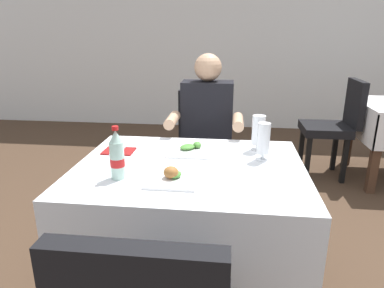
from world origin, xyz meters
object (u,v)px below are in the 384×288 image
cola_bottle_primary (117,156)px  napkin_cutlery_set (119,151)px  plate_near_camera (172,177)px  beer_glass_middle (263,141)px  beer_glass_left (258,132)px  background_chair_left (335,123)px  plate_far_diner (190,149)px  seated_diner_far (206,133)px  main_dining_table (190,196)px  chair_far_diner_seat (203,149)px

cola_bottle_primary → napkin_cutlery_set: cola_bottle_primary is taller
plate_near_camera → beer_glass_middle: size_ratio=1.15×
beer_glass_left → beer_glass_middle: (0.02, -0.16, -0.00)m
background_chair_left → plate_far_diner: bearing=-128.1°
plate_near_camera → beer_glass_left: bearing=48.9°
background_chair_left → seated_diner_far: bearing=-138.5°
main_dining_table → background_chair_left: (1.21, 1.79, -0.03)m
plate_near_camera → background_chair_left: size_ratio=0.24×
seated_diner_far → background_chair_left: (1.18, 1.04, -0.16)m
chair_far_diner_seat → plate_near_camera: chair_far_diner_seat is taller
beer_glass_left → cola_bottle_primary: (-0.66, -0.47, 0.00)m
chair_far_diner_seat → seated_diner_far: (0.03, -0.11, 0.16)m
main_dining_table → chair_far_diner_seat: size_ratio=1.18×
plate_far_diner → beer_glass_middle: (0.39, -0.09, 0.09)m
main_dining_table → napkin_cutlery_set: 0.48m
napkin_cutlery_set → background_chair_left: size_ratio=0.20×
main_dining_table → cola_bottle_primary: cola_bottle_primary is taller
beer_glass_middle → plate_near_camera: bearing=-143.6°
beer_glass_left → background_chair_left: 1.76m
seated_diner_far → plate_far_diner: size_ratio=5.04×
napkin_cutlery_set → plate_near_camera: bearing=-43.9°
seated_diner_far → cola_bottle_primary: bearing=-109.7°
seated_diner_far → napkin_cutlery_set: bearing=-127.5°
main_dining_table → seated_diner_far: seated_diner_far is taller
napkin_cutlery_set → chair_far_diner_seat: bearing=58.8°
chair_far_diner_seat → seated_diner_far: size_ratio=0.77×
seated_diner_far → cola_bottle_primary: 1.01m
main_dining_table → plate_far_diner: plate_far_diner is taller
beer_glass_middle → background_chair_left: size_ratio=0.21×
main_dining_table → plate_far_diner: size_ratio=4.59×
main_dining_table → beer_glass_left: 0.53m
seated_diner_far → beer_glass_middle: 0.72m
plate_near_camera → background_chair_left: bearing=57.4°
cola_bottle_primary → napkin_cutlery_set: 0.39m
plate_far_diner → beer_glass_middle: beer_glass_middle is taller
seated_diner_far → plate_near_camera: (-0.09, -0.94, 0.06)m
plate_far_diner → background_chair_left: (1.23, 1.57, -0.21)m
chair_far_diner_seat → beer_glass_left: size_ratio=4.83×
cola_bottle_primary → plate_far_diner: bearing=55.2°
plate_far_diner → beer_glass_middle: size_ratio=1.25×
background_chair_left → cola_bottle_primary: bearing=-127.4°
cola_bottle_primary → napkin_cutlery_set: bearing=107.8°
plate_near_camera → background_chair_left: (1.27, 1.98, -0.22)m
plate_near_camera → main_dining_table: bearing=73.9°
main_dining_table → chair_far_diner_seat: 0.85m
main_dining_table → beer_glass_middle: size_ratio=5.75×
beer_glass_middle → main_dining_table: bearing=-162.0°
plate_near_camera → cola_bottle_primary: size_ratio=0.93×
main_dining_table → background_chair_left: background_chair_left is taller
seated_diner_far → beer_glass_middle: (0.34, -0.62, 0.15)m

